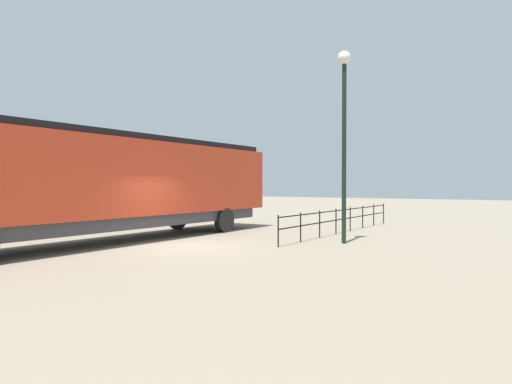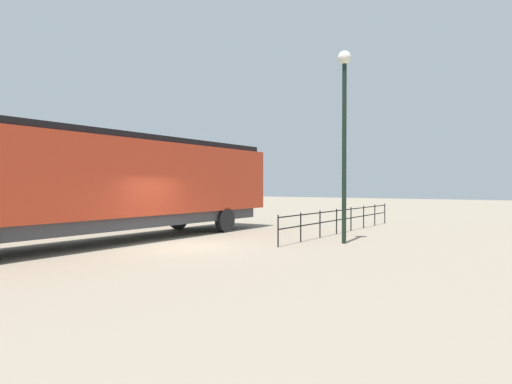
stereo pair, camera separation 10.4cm
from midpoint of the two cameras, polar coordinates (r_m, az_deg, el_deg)
name	(u,v)px [view 2 (the right image)]	position (r m, az deg, el deg)	size (l,w,h in m)	color
ground_plane	(185,247)	(16.21, -8.58, -6.66)	(120.00, 120.00, 0.00)	gray
locomotive	(121,182)	(18.26, -16.19, 1.24)	(3.11, 16.60, 4.00)	red
lamp_post	(344,114)	(17.25, 11.01, 9.42)	(0.49, 0.49, 6.97)	black
platform_fence	(344,217)	(21.01, 10.94, -2.99)	(0.05, 11.68, 1.10)	black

